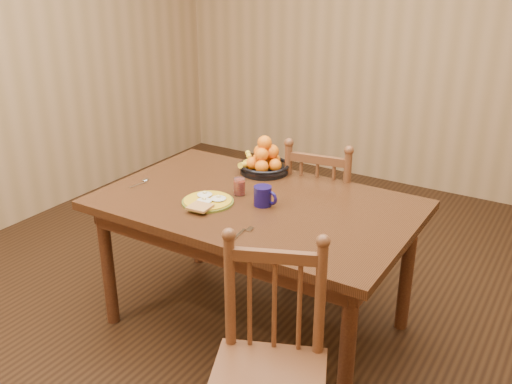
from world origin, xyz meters
The scene contains 10 objects.
room centered at (0.00, 0.00, 1.35)m, with size 4.52×5.02×2.72m.
dining_table centered at (0.00, 0.00, 0.67)m, with size 1.60×1.00×0.75m.
chair_far centered at (0.10, 0.61, 0.45)m, with size 0.48×0.46×0.93m.
chair_near centered at (0.53, -0.77, 0.46)m, with size 0.56×0.55×0.95m.
breakfast_plate centered at (-0.19, -0.15, 0.76)m, with size 0.26×0.29×0.04m.
fork centered at (0.14, -0.35, 0.75)m, with size 0.04×0.18×0.00m.
spoon centered at (-0.67, -0.10, 0.75)m, with size 0.05×0.16×0.01m.
coffee_mug centered at (0.06, -0.03, 0.80)m, with size 0.13×0.09×0.10m.
juice_glass centered at (-0.12, 0.03, 0.79)m, with size 0.06×0.06×0.09m.
fruit_bowl centered at (-0.18, 0.38, 0.81)m, with size 0.32×0.29×0.22m.
Camera 1 is at (1.40, -2.27, 1.92)m, focal length 40.00 mm.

